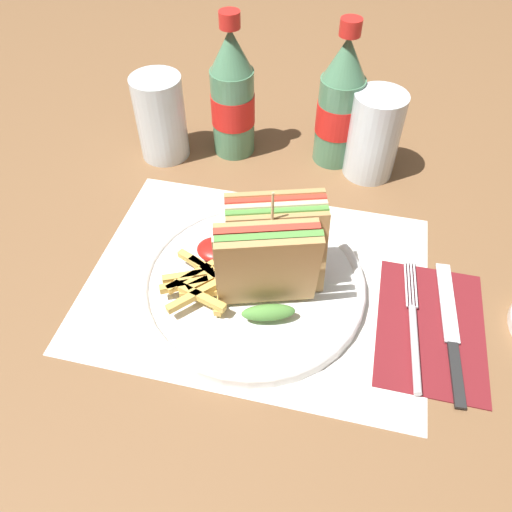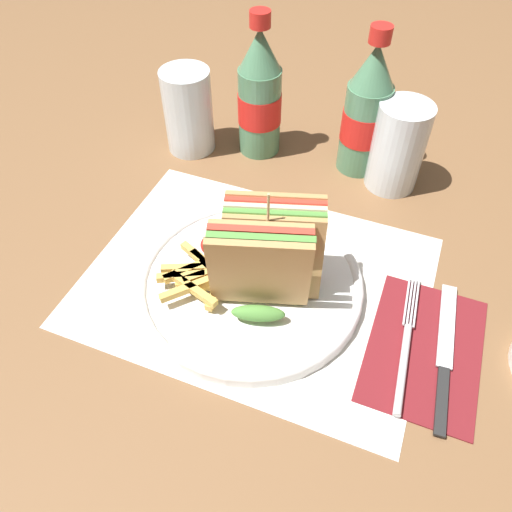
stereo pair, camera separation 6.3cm
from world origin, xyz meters
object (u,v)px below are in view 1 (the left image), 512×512
(plate_main, at_px, (252,283))
(glass_far, at_px, (162,123))
(club_sandwich, at_px, (271,256))
(knife, at_px, (451,330))
(glass_near, at_px, (373,141))
(coke_bottle_far, at_px, (340,105))
(fork, at_px, (414,333))
(coke_bottle_near, at_px, (233,97))

(plate_main, bearing_deg, glass_far, 129.83)
(club_sandwich, xyz_separation_m, knife, (0.22, -0.01, -0.07))
(club_sandwich, distance_m, knife, 0.23)
(club_sandwich, relative_size, glass_near, 1.13)
(glass_far, bearing_deg, glass_near, 4.64)
(glass_near, xyz_separation_m, glass_far, (-0.33, -0.03, 0.00))
(knife, bearing_deg, glass_far, 145.85)
(knife, xyz_separation_m, glass_near, (-0.12, 0.29, 0.05))
(plate_main, relative_size, knife, 1.40)
(club_sandwich, relative_size, coke_bottle_far, 0.68)
(fork, relative_size, glass_near, 1.44)
(fork, distance_m, glass_near, 0.32)
(coke_bottle_far, xyz_separation_m, glass_near, (0.06, -0.02, -0.04))
(coke_bottle_far, bearing_deg, plate_main, -102.45)
(club_sandwich, height_order, glass_far, club_sandwich)
(coke_bottle_near, xyz_separation_m, glass_far, (-0.11, -0.04, -0.04))
(knife, xyz_separation_m, glass_far, (-0.45, 0.26, 0.05))
(club_sandwich, distance_m, coke_bottle_near, 0.32)
(glass_near, bearing_deg, fork, -75.62)
(plate_main, height_order, fork, plate_main)
(plate_main, height_order, coke_bottle_far, coke_bottle_far)
(coke_bottle_near, distance_m, glass_near, 0.23)
(coke_bottle_near, xyz_separation_m, coke_bottle_far, (0.17, 0.01, 0.00))
(coke_bottle_far, height_order, glass_near, coke_bottle_far)
(coke_bottle_near, relative_size, coke_bottle_far, 1.00)
(plate_main, relative_size, glass_far, 2.12)
(club_sandwich, distance_m, fork, 0.19)
(knife, bearing_deg, fork, -163.46)
(plate_main, bearing_deg, coke_bottle_near, 109.09)
(plate_main, relative_size, fork, 1.47)
(fork, bearing_deg, glass_near, 100.30)
(plate_main, relative_size, coke_bottle_far, 1.27)
(fork, distance_m, coke_bottle_far, 0.37)
(fork, height_order, knife, fork)
(plate_main, bearing_deg, club_sandwich, -14.95)
(coke_bottle_near, bearing_deg, glass_near, -2.76)
(coke_bottle_far, bearing_deg, knife, -60.19)
(fork, relative_size, coke_bottle_far, 0.86)
(plate_main, distance_m, coke_bottle_near, 0.32)
(club_sandwich, relative_size, knife, 0.74)
(fork, distance_m, glass_far, 0.50)
(fork, relative_size, glass_far, 1.44)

